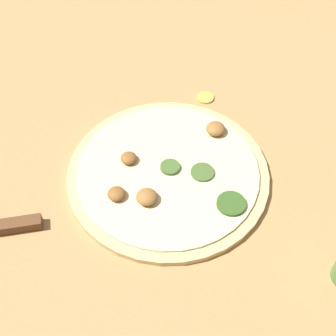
# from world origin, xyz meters

# --- Properties ---
(ground_plane) EXTENTS (3.00, 3.00, 0.00)m
(ground_plane) POSITION_xyz_m (0.00, 0.00, 0.00)
(ground_plane) COLOR tan
(pizza) EXTENTS (0.34, 0.34, 0.03)m
(pizza) POSITION_xyz_m (-0.00, -0.00, 0.01)
(pizza) COLOR #D6B77A
(pizza) RESTS_ON ground_plane
(loose_cap) EXTENTS (0.03, 0.03, 0.01)m
(loose_cap) POSITION_xyz_m (0.06, -0.19, 0.00)
(loose_cap) COLOR gold
(loose_cap) RESTS_ON ground_plane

